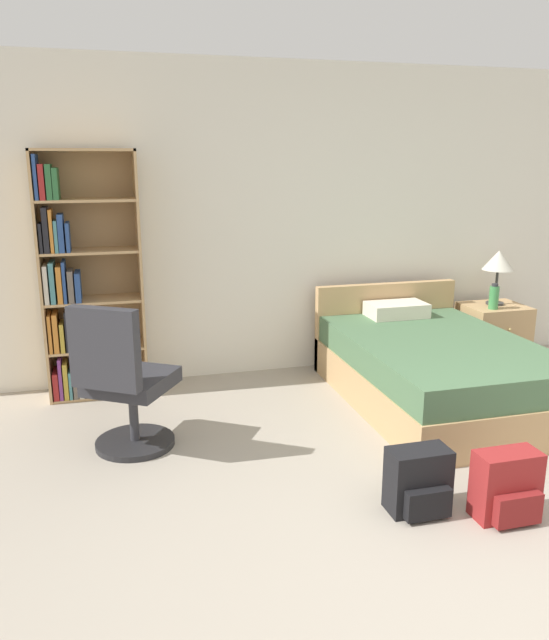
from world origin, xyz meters
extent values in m
plane|color=#A39989|center=(0.00, 0.00, 0.00)|extent=(14.00, 14.00, 0.00)
cube|color=silver|center=(0.00, 3.23, 1.30)|extent=(9.00, 0.06, 2.60)
cube|color=tan|center=(-2.23, 2.99, 0.95)|extent=(0.02, 0.32, 1.90)
cube|color=tan|center=(-1.50, 2.99, 0.95)|extent=(0.02, 0.32, 1.90)
cube|color=#A48256|center=(-1.86, 3.15, 0.95)|extent=(0.75, 0.01, 1.90)
cube|color=tan|center=(-1.86, 2.99, 0.01)|extent=(0.71, 0.30, 0.02)
cube|color=maroon|center=(-2.19, 2.96, 0.13)|extent=(0.04, 0.24, 0.21)
cube|color=#7A387F|center=(-2.15, 2.94, 0.18)|extent=(0.02, 0.20, 0.33)
cube|color=gold|center=(-2.11, 2.94, 0.16)|extent=(0.03, 0.20, 0.29)
cube|color=teal|center=(-2.08, 2.93, 0.13)|extent=(0.02, 0.19, 0.22)
cube|color=#665B51|center=(-2.04, 2.96, 0.16)|extent=(0.04, 0.24, 0.28)
cube|color=beige|center=(-2.00, 2.93, 0.16)|extent=(0.04, 0.19, 0.28)
cube|color=#665B51|center=(-1.95, 2.93, 0.17)|extent=(0.04, 0.18, 0.29)
cube|color=#665B51|center=(-1.91, 2.94, 0.18)|extent=(0.02, 0.19, 0.31)
cube|color=tan|center=(-1.86, 2.99, 0.39)|extent=(0.71, 0.30, 0.02)
cube|color=orange|center=(-2.19, 2.94, 0.55)|extent=(0.02, 0.21, 0.29)
cube|color=orange|center=(-2.15, 2.95, 0.55)|extent=(0.04, 0.22, 0.30)
cube|color=gold|center=(-2.11, 2.93, 0.51)|extent=(0.03, 0.19, 0.22)
cube|color=black|center=(-2.07, 2.96, 0.55)|extent=(0.02, 0.25, 0.31)
cube|color=tan|center=(-1.86, 2.99, 0.77)|extent=(0.71, 0.30, 0.02)
cube|color=beige|center=(-2.19, 2.94, 0.92)|extent=(0.03, 0.20, 0.29)
cube|color=teal|center=(-2.15, 2.97, 0.93)|extent=(0.03, 0.25, 0.31)
cube|color=orange|center=(-2.10, 2.95, 0.92)|extent=(0.04, 0.22, 0.28)
cube|color=navy|center=(-2.06, 2.96, 0.93)|extent=(0.02, 0.23, 0.31)
cube|color=#665B51|center=(-2.02, 2.94, 0.90)|extent=(0.04, 0.20, 0.24)
cube|color=navy|center=(-1.97, 2.96, 0.89)|extent=(0.04, 0.23, 0.22)
cube|color=tan|center=(-1.86, 2.99, 1.15)|extent=(0.71, 0.30, 0.02)
cube|color=black|center=(-2.20, 2.94, 1.27)|extent=(0.02, 0.19, 0.22)
cube|color=black|center=(-2.16, 2.95, 1.32)|extent=(0.04, 0.21, 0.33)
cube|color=orange|center=(-2.12, 2.93, 1.31)|extent=(0.02, 0.18, 0.31)
cube|color=teal|center=(-2.09, 2.94, 1.27)|extent=(0.02, 0.20, 0.23)
cube|color=navy|center=(-2.05, 2.94, 1.30)|extent=(0.04, 0.20, 0.28)
cube|color=navy|center=(-2.01, 2.94, 1.27)|extent=(0.03, 0.20, 0.21)
cube|color=tan|center=(-1.86, 2.99, 1.53)|extent=(0.71, 0.30, 0.02)
cube|color=navy|center=(-2.19, 2.97, 1.70)|extent=(0.02, 0.25, 0.32)
cube|color=maroon|center=(-2.15, 2.96, 1.66)|extent=(0.04, 0.24, 0.25)
cube|color=#2D6638|center=(-2.11, 2.95, 1.66)|extent=(0.04, 0.22, 0.25)
cube|color=#2D6638|center=(-2.06, 2.96, 1.65)|extent=(0.04, 0.25, 0.22)
cube|color=tan|center=(-1.86, 2.99, 1.89)|extent=(0.75, 0.32, 0.02)
cube|color=tan|center=(0.63, 2.11, 0.15)|extent=(1.30, 1.96, 0.30)
cube|color=#4C704C|center=(0.63, 2.11, 0.40)|extent=(1.28, 1.92, 0.21)
cube|color=tan|center=(0.63, 3.04, 0.38)|extent=(1.30, 0.08, 0.76)
cube|color=silver|center=(0.63, 2.83, 0.57)|extent=(0.50, 0.30, 0.12)
cylinder|color=#232326|center=(-1.64, 1.96, 0.02)|extent=(0.51, 0.51, 0.04)
cylinder|color=#333338|center=(-1.64, 1.96, 0.22)|extent=(0.06, 0.06, 0.36)
cube|color=#2D2D33|center=(-1.64, 1.96, 0.45)|extent=(0.66, 0.66, 0.10)
cube|color=#2D2D33|center=(-1.79, 1.73, 0.74)|extent=(0.41, 0.31, 0.50)
cube|color=tan|center=(1.62, 2.86, 0.27)|extent=(0.54, 0.46, 0.54)
sphere|color=tan|center=(1.62, 2.62, 0.38)|extent=(0.02, 0.02, 0.02)
cylinder|color=#333333|center=(1.64, 2.90, 0.55)|extent=(0.16, 0.16, 0.02)
cylinder|color=#333333|center=(1.64, 2.90, 0.71)|extent=(0.02, 0.02, 0.30)
cone|color=beige|center=(1.64, 2.90, 0.95)|extent=(0.28, 0.28, 0.18)
cylinder|color=#3F8C4C|center=(1.52, 2.75, 0.64)|extent=(0.08, 0.08, 0.20)
cylinder|color=#2D2D33|center=(1.52, 2.75, 0.76)|extent=(0.05, 0.05, 0.02)
cube|color=maroon|center=(0.19, 0.60, 0.18)|extent=(0.34, 0.17, 0.36)
cube|color=maroon|center=(0.19, 0.49, 0.10)|extent=(0.26, 0.06, 0.16)
cube|color=black|center=(-0.22, 0.78, 0.17)|extent=(0.33, 0.18, 0.35)
cube|color=black|center=(-0.22, 0.66, 0.10)|extent=(0.25, 0.06, 0.16)
camera|label=1|loc=(-1.74, -1.91, 1.83)|focal=35.00mm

